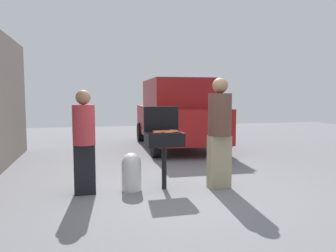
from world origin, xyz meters
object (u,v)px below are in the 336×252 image
hot_dog_8 (169,133)px  hot_dog_9 (161,132)px  hot_dog_5 (157,131)px  parked_minivan (177,113)px  propane_tank (131,171)px  hot_dog_10 (171,131)px  hot_dog_0 (165,131)px  hot_dog_2 (161,131)px  person_left (84,138)px  hot_dog_11 (166,132)px  hot_dog_12 (174,131)px  hot_dog_6 (159,132)px  hot_dog_1 (157,133)px  bbq_grill (164,141)px  hot_dog_3 (175,132)px  hot_dog_4 (169,132)px  person_right (220,129)px  hot_dog_7 (173,130)px

hot_dog_8 → hot_dog_9: same height
hot_dog_5 → parked_minivan: 4.42m
propane_tank → hot_dog_10: bearing=1.5°
hot_dog_0 → hot_dog_9: 0.18m
hot_dog_2 → person_left: 1.24m
hot_dog_11 → hot_dog_12: (0.18, 0.12, 0.00)m
hot_dog_9 → hot_dog_10: size_ratio=1.00×
hot_dog_6 → hot_dog_12: bearing=8.3°
hot_dog_1 → hot_dog_5: bearing=79.6°
hot_dog_1 → hot_dog_2: same height
hot_dog_11 → hot_dog_2: bearing=105.0°
hot_dog_6 → propane_tank: (-0.44, 0.07, -0.63)m
bbq_grill → hot_dog_12: hot_dog_12 is taller
hot_dog_0 → hot_dog_3: 0.22m
hot_dog_4 → person_right: person_right is taller
hot_dog_5 → hot_dog_0: bearing=0.1°
person_left → person_right: (2.18, -0.17, 0.11)m
propane_tank → hot_dog_6: bearing=-8.4°
bbq_grill → hot_dog_7: bearing=36.2°
hot_dog_2 → hot_dog_5: size_ratio=1.00×
hot_dog_1 → hot_dog_9: (0.09, 0.07, 0.00)m
hot_dog_10 → propane_tank: size_ratio=0.21×
hot_dog_6 → hot_dog_10: (0.23, 0.08, 0.00)m
hot_dog_3 → hot_dog_6: same height
hot_dog_3 → parked_minivan: (1.27, 4.34, 0.07)m
hot_dog_12 → person_right: size_ratio=0.07×
hot_dog_12 → parked_minivan: (1.24, 4.23, 0.07)m
hot_dog_2 → hot_dog_9: 0.11m
hot_dog_9 → person_right: (0.97, -0.11, 0.04)m
hot_dog_1 → hot_dog_6: size_ratio=1.00×
hot_dog_1 → hot_dog_11: (0.15, 0.02, 0.00)m
hot_dog_9 → hot_dog_11: (0.06, -0.05, 0.00)m
hot_dog_7 → hot_dog_10: 0.10m
propane_tank → hot_dog_4: bearing=-7.4°
hot_dog_1 → person_left: bearing=172.9°
hot_dog_7 → hot_dog_2: bearing=-159.9°
hot_dog_3 → hot_dog_8: size_ratio=1.00×
hot_dog_0 → hot_dog_10: (0.09, -0.04, 0.00)m
bbq_grill → hot_dog_0: (0.04, 0.10, 0.16)m
bbq_grill → hot_dog_2: size_ratio=7.25×
hot_dog_6 → hot_dog_11: (0.10, -0.08, 0.00)m
propane_tank → hot_dog_5: bearing=7.5°
person_right → parked_minivan: bearing=-85.2°
hot_dog_11 → person_left: bearing=174.8°
hot_dog_1 → hot_dog_5: (0.04, 0.23, 0.00)m
hot_dog_9 → person_left: (-1.22, 0.07, -0.07)m
hot_dog_1 → hot_dog_2: 0.21m
hot_dog_2 → hot_dog_10: bearing=0.9°
hot_dog_12 → hot_dog_10: bearing=138.7°
hot_dog_11 → hot_dog_12: bearing=34.1°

